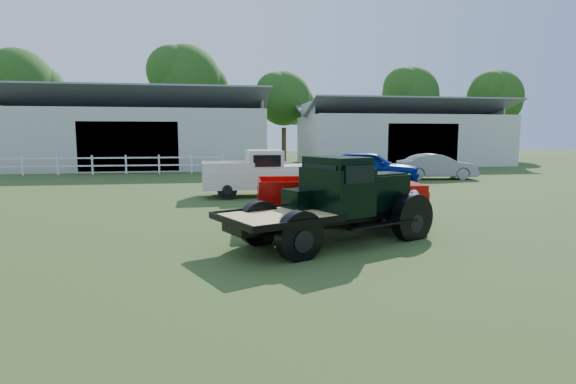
{
  "coord_description": "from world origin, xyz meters",
  "views": [
    {
      "loc": [
        -1.52,
        -9.31,
        2.39
      ],
      "look_at": [
        0.2,
        1.2,
        1.05
      ],
      "focal_mm": 28.0,
      "sensor_mm": 36.0,
      "label": 1
    }
  ],
  "objects": [
    {
      "name": "ground",
      "position": [
        0.0,
        0.0,
        0.0
      ],
      "size": [
        120.0,
        120.0,
        0.0
      ],
      "primitive_type": "plane",
      "color": "#375221"
    },
    {
      "name": "tree_e",
      "position": [
        26.0,
        32.0,
        4.75
      ],
      "size": [
        5.7,
        5.7,
        9.5
      ],
      "primitive_type": null,
      "color": "#123913",
      "rests_on": "ground"
    },
    {
      "name": "tree_d",
      "position": [
        18.0,
        34.0,
        5.0
      ],
      "size": [
        6.0,
        6.0,
        10.0
      ],
      "primitive_type": null,
      "color": "#123913",
      "rests_on": "ground"
    },
    {
      "name": "shed_left",
      "position": [
        -7.0,
        26.0,
        2.8
      ],
      "size": [
        18.8,
        10.2,
        5.6
      ],
      "primitive_type": null,
      "color": "silver",
      "rests_on": "ground"
    },
    {
      "name": "tree_a",
      "position": [
        -18.0,
        33.0,
        5.25
      ],
      "size": [
        6.3,
        6.3,
        10.5
      ],
      "primitive_type": null,
      "color": "#123913",
      "rests_on": "ground"
    },
    {
      "name": "tree_b",
      "position": [
        -4.0,
        34.0,
        5.75
      ],
      "size": [
        6.9,
        6.9,
        11.5
      ],
      "primitive_type": null,
      "color": "#123913",
      "rests_on": "ground"
    },
    {
      "name": "shed_right",
      "position": [
        14.0,
        27.0,
        2.6
      ],
      "size": [
        16.8,
        9.2,
        5.2
      ],
      "primitive_type": null,
      "color": "silver",
      "rests_on": "ground"
    },
    {
      "name": "fence_rail",
      "position": [
        -8.0,
        20.0,
        0.6
      ],
      "size": [
        14.2,
        0.16,
        1.2
      ],
      "primitive_type": null,
      "color": "white",
      "rests_on": "ground"
    },
    {
      "name": "white_pickup",
      "position": [
        0.32,
        8.42,
        0.89
      ],
      "size": [
        4.92,
        2.05,
        1.79
      ],
      "primitive_type": null,
      "rotation": [
        0.0,
        0.0,
        0.03
      ],
      "color": "beige",
      "rests_on": "ground"
    },
    {
      "name": "misc_car_blue",
      "position": [
        6.11,
        12.18,
        0.83
      ],
      "size": [
        5.26,
        3.43,
        1.67
      ],
      "primitive_type": "imported",
      "rotation": [
        0.0,
        0.0,
        1.24
      ],
      "color": "navy",
      "rests_on": "ground"
    },
    {
      "name": "red_pickup",
      "position": [
        1.8,
        2.42,
        0.84
      ],
      "size": [
        4.71,
        2.1,
        1.67
      ],
      "primitive_type": null,
      "rotation": [
        0.0,
        0.0,
        -0.07
      ],
      "color": "#9E0906",
      "rests_on": "ground"
    },
    {
      "name": "tree_c",
      "position": [
        5.0,
        33.0,
        4.5
      ],
      "size": [
        5.4,
        5.4,
        9.0
      ],
      "primitive_type": null,
      "color": "#123913",
      "rests_on": "ground"
    },
    {
      "name": "vintage_flatbed",
      "position": [
        1.07,
        0.27,
        0.96
      ],
      "size": [
        5.22,
        3.77,
        1.93
      ],
      "primitive_type": null,
      "rotation": [
        0.0,
        0.0,
        0.43
      ],
      "color": "black",
      "rests_on": "ground"
    },
    {
      "name": "misc_car_grey",
      "position": [
        10.61,
        13.84,
        0.69
      ],
      "size": [
        4.34,
        1.97,
        1.38
      ],
      "primitive_type": "imported",
      "rotation": [
        0.0,
        0.0,
        1.45
      ],
      "color": "gray",
      "rests_on": "ground"
    }
  ]
}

